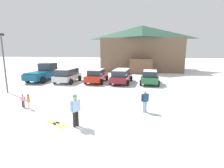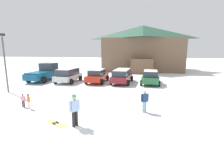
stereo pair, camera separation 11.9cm
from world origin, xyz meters
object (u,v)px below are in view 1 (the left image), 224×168
object	(u,v)px
parked_red_sedan	(97,76)
skier_child_in_orange_jacket	(28,101)
skier_child_in_pink_snowsuit	(23,100)
parked_green_coupe	(150,77)
skier_teen_in_navy_coat	(145,100)
pickup_truck	(44,73)
ski_lodge	(142,48)
parked_silver_wagon	(67,75)
parked_maroon_van	(121,76)
pair_of_skis	(57,124)
lamp_post	(4,60)
skier_adult_in_blue_parka	(75,109)

from	to	relation	value
parked_red_sedan	skier_child_in_orange_jacket	world-z (taller)	parked_red_sedan
skier_child_in_pink_snowsuit	skier_child_in_orange_jacket	bearing A→B (deg)	-24.83
parked_green_coupe	skier_teen_in_navy_coat	xyz separation A→B (m)	(-0.77, -9.46, 0.00)
parked_green_coupe	pickup_truck	world-z (taller)	pickup_truck
ski_lodge	parked_silver_wagon	bearing A→B (deg)	-120.13
parked_maroon_van	pair_of_skis	xyz separation A→B (m)	(-2.14, -12.08, -0.86)
skier_teen_in_navy_coat	parked_red_sedan	bearing A→B (deg)	120.01
lamp_post	parked_green_coupe	bearing A→B (deg)	25.66
skier_teen_in_navy_coat	pair_of_skis	size ratio (longest dim) A/B	0.97
skier_child_in_pink_snowsuit	skier_adult_in_blue_parka	xyz separation A→B (m)	(4.65, -2.35, 0.44)
pair_of_skis	parked_maroon_van	bearing A→B (deg)	79.95
parked_silver_wagon	parked_maroon_van	size ratio (longest dim) A/B	0.86
lamp_post	pair_of_skis	bearing A→B (deg)	-37.05
skier_teen_in_navy_coat	skier_child_in_pink_snowsuit	bearing A→B (deg)	-177.71
parked_silver_wagon	skier_child_in_orange_jacket	bearing A→B (deg)	-81.89
pickup_truck	skier_teen_in_navy_coat	bearing A→B (deg)	-38.06
parked_red_sedan	parked_silver_wagon	bearing A→B (deg)	-171.14
parked_green_coupe	lamp_post	bearing A→B (deg)	-154.34
parked_green_coupe	parked_red_sedan	bearing A→B (deg)	-179.62
ski_lodge	pair_of_skis	distance (m)	27.14
parked_maroon_van	skier_child_in_pink_snowsuit	size ratio (longest dim) A/B	5.38
skier_child_in_pink_snowsuit	skier_adult_in_blue_parka	size ratio (longest dim) A/B	0.53
pickup_truck	parked_silver_wagon	bearing A→B (deg)	-12.17
skier_child_in_orange_jacket	pickup_truck	bearing A→B (deg)	114.89
ski_lodge	parked_silver_wagon	distance (m)	17.63
parked_red_sedan	pickup_truck	size ratio (longest dim) A/B	0.83
pickup_truck	skier_child_in_orange_jacket	world-z (taller)	pickup_truck
parked_silver_wagon	skier_adult_in_blue_parka	xyz separation A→B (m)	(5.38, -11.56, 0.05)
ski_lodge	lamp_post	size ratio (longest dim) A/B	2.81
skier_child_in_pink_snowsuit	parked_red_sedan	bearing A→B (deg)	74.45
parked_maroon_van	skier_child_in_pink_snowsuit	bearing A→B (deg)	-120.02
pickup_truck	skier_child_in_pink_snowsuit	xyz separation A→B (m)	(4.13, -9.94, -0.49)
pair_of_skis	skier_teen_in_navy_coat	bearing A→B (deg)	29.20
ski_lodge	skier_child_in_pink_snowsuit	bearing A→B (deg)	-108.20
pickup_truck	lamp_post	bearing A→B (deg)	-89.96
ski_lodge	pickup_truck	bearing A→B (deg)	-130.30
ski_lodge	skier_child_in_orange_jacket	bearing A→B (deg)	-106.69
pickup_truck	lamp_post	xyz separation A→B (m)	(0.00, -6.42, 1.97)
parked_green_coupe	skier_adult_in_blue_parka	bearing A→B (deg)	-109.42
ski_lodge	lamp_post	bearing A→B (deg)	-120.31
ski_lodge	skier_adult_in_blue_parka	world-z (taller)	ski_lodge
parked_red_sedan	skier_child_in_pink_snowsuit	size ratio (longest dim) A/B	5.06
skier_child_in_orange_jacket	parked_red_sedan	bearing A→B (deg)	78.21
parked_red_sedan	skier_child_in_orange_jacket	size ratio (longest dim) A/B	4.57
ski_lodge	parked_maroon_van	size ratio (longest dim) A/B	3.06
skier_child_in_orange_jacket	skier_child_in_pink_snowsuit	size ratio (longest dim) A/B	1.11
parked_green_coupe	pair_of_skis	bearing A→B (deg)	-114.10
parked_maroon_van	skier_teen_in_navy_coat	world-z (taller)	parked_maroon_van
ski_lodge	skier_child_in_orange_jacket	xyz separation A→B (m)	(-7.34, -24.47, -3.64)
pickup_truck	skier_teen_in_navy_coat	world-z (taller)	pickup_truck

